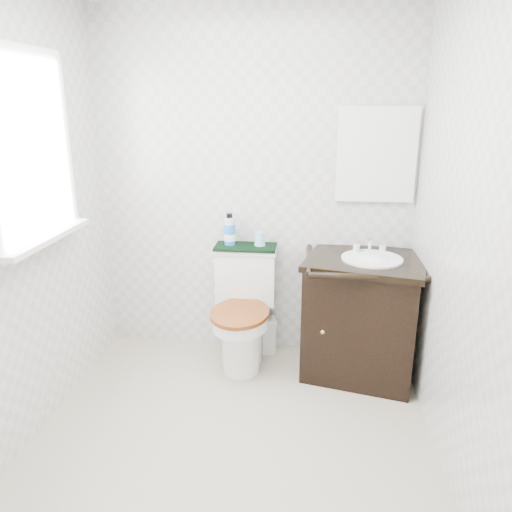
% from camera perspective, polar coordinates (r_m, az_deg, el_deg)
% --- Properties ---
extents(floor, '(2.40, 2.40, 0.00)m').
position_cam_1_polar(floor, '(2.88, -3.04, -21.12)').
color(floor, '#AB9F8A').
rests_on(floor, ground).
extents(wall_back, '(2.40, 0.00, 2.40)m').
position_cam_1_polar(wall_back, '(3.50, -0.19, 7.60)').
color(wall_back, silver).
rests_on(wall_back, ground).
extents(wall_front, '(2.40, 0.00, 2.40)m').
position_cam_1_polar(wall_front, '(1.25, -12.95, -11.54)').
color(wall_front, silver).
rests_on(wall_front, ground).
extents(wall_left, '(0.00, 2.40, 2.40)m').
position_cam_1_polar(wall_left, '(2.74, -26.84, 2.98)').
color(wall_left, silver).
rests_on(wall_left, ground).
extents(wall_right, '(0.00, 2.40, 2.40)m').
position_cam_1_polar(wall_right, '(2.41, 23.25, 1.68)').
color(wall_right, silver).
rests_on(wall_right, ground).
extents(window, '(0.02, 0.70, 0.90)m').
position_cam_1_polar(window, '(2.88, -24.62, 10.99)').
color(window, white).
rests_on(window, wall_left).
extents(mirror, '(0.50, 0.02, 0.60)m').
position_cam_1_polar(mirror, '(3.44, 13.60, 11.17)').
color(mirror, silver).
rests_on(mirror, wall_back).
extents(toilet, '(0.44, 0.63, 0.81)m').
position_cam_1_polar(toilet, '(3.53, -1.42, -6.71)').
color(toilet, white).
rests_on(toilet, floor).
extents(vanity, '(0.87, 0.79, 0.92)m').
position_cam_1_polar(vanity, '(3.43, 12.14, -6.40)').
color(vanity, black).
rests_on(vanity, floor).
extents(trash_bin, '(0.21, 0.19, 0.26)m').
position_cam_1_polar(trash_bin, '(3.73, 0.84, -9.06)').
color(trash_bin, silver).
rests_on(trash_bin, floor).
extents(towel, '(0.43, 0.22, 0.02)m').
position_cam_1_polar(towel, '(3.48, -1.20, 1.06)').
color(towel, black).
rests_on(towel, toilet).
extents(mouthwash_bottle, '(0.08, 0.08, 0.22)m').
position_cam_1_polar(mouthwash_bottle, '(3.49, -3.04, 2.94)').
color(mouthwash_bottle, blue).
rests_on(mouthwash_bottle, towel).
extents(cup, '(0.08, 0.08, 0.10)m').
position_cam_1_polar(cup, '(3.47, 0.45, 1.98)').
color(cup, '#92CEF0').
rests_on(cup, towel).
extents(soap_bar, '(0.08, 0.05, 0.02)m').
position_cam_1_polar(soap_bar, '(3.41, 11.81, 0.59)').
color(soap_bar, teal).
rests_on(soap_bar, vanity).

